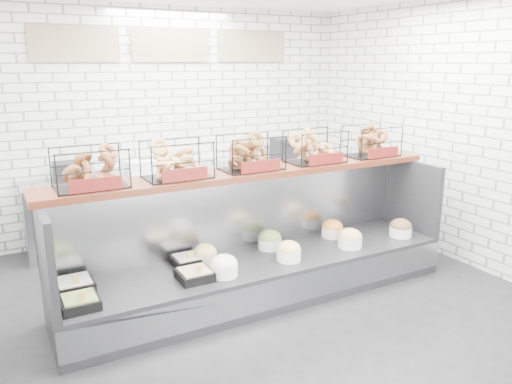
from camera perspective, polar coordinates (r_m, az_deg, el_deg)
ground at (r=4.94m, az=2.39°, el=-12.99°), size 5.50×5.50×0.00m
room_shell at (r=4.91m, az=-1.05°, el=11.92°), size 5.02×5.51×3.01m
display_case at (r=5.07m, az=0.42°, el=-8.15°), size 4.00×0.90×1.20m
bagel_shelf at (r=4.91m, az=-0.52°, el=4.10°), size 4.10×0.50×0.40m
prep_counter at (r=6.82m, az=-8.16°, el=-0.99°), size 4.00×0.60×1.20m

